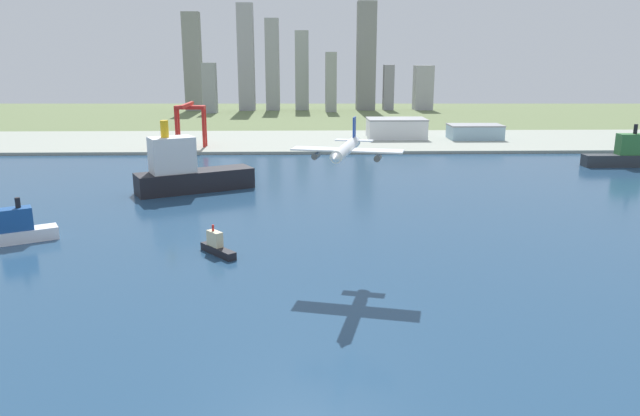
% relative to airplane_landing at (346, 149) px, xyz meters
% --- Properties ---
extents(ground_plane, '(2400.00, 2400.00, 0.00)m').
position_rel_airplane_landing_xyz_m(ground_plane, '(-8.51, 146.57, -43.96)').
color(ground_plane, '#637449').
extents(water_bay, '(840.00, 360.00, 0.15)m').
position_rel_airplane_landing_xyz_m(water_bay, '(-8.51, 86.57, -43.88)').
color(water_bay, navy).
rests_on(water_bay, ground).
extents(industrial_pier, '(840.00, 140.00, 2.50)m').
position_rel_airplane_landing_xyz_m(industrial_pier, '(-8.51, 336.57, -42.71)').
color(industrial_pier, '#979E91').
rests_on(industrial_pier, ground).
extents(airplane_landing, '(39.27, 41.66, 13.22)m').
position_rel_airplane_landing_xyz_m(airplane_landing, '(0.00, 0.00, 0.00)').
color(airplane_landing, white).
extents(container_barge, '(48.01, 11.04, 29.59)m').
position_rel_airplane_landing_xyz_m(container_barge, '(207.88, 207.19, -35.56)').
color(container_barge, '#2D3338').
rests_on(container_barge, water_bay).
extents(cargo_ship, '(67.08, 45.88, 40.94)m').
position_rel_airplane_landing_xyz_m(cargo_ship, '(-80.75, 133.63, -32.39)').
color(cargo_ship, black).
rests_on(cargo_ship, water_bay).
extents(ferry_boat, '(36.11, 25.17, 18.71)m').
position_rel_airplane_landing_xyz_m(ferry_boat, '(-134.68, 37.05, -38.57)').
color(ferry_boat, white).
rests_on(ferry_boat, water_bay).
extents(tugboat_small, '(15.80, 17.93, 11.37)m').
position_rel_airplane_landing_xyz_m(tugboat_small, '(-48.37, 20.08, -40.59)').
color(tugboat_small, black).
rests_on(tugboat_small, water_bay).
extents(port_crane_red, '(24.51, 47.85, 36.43)m').
position_rel_airplane_landing_xyz_m(port_crane_red, '(-108.09, 293.90, -14.84)').
color(port_crane_red, red).
rests_on(port_crane_red, industrial_pier).
extents(warehouse_main, '(53.51, 34.76, 17.96)m').
position_rel_airplane_landing_xyz_m(warehouse_main, '(70.20, 347.28, -32.46)').
color(warehouse_main, white).
rests_on(warehouse_main, industrial_pier).
extents(warehouse_annex, '(47.76, 27.85, 13.09)m').
position_rel_airplane_landing_xyz_m(warehouse_annex, '(140.72, 338.38, -34.89)').
color(warehouse_annex, '#99BCD1').
rests_on(warehouse_annex, industrial_pier).
extents(distant_skyline, '(357.58, 71.65, 151.70)m').
position_rel_airplane_landing_xyz_m(distant_skyline, '(-14.26, 678.77, 15.94)').
color(distant_skyline, gray).
rests_on(distant_skyline, ground).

